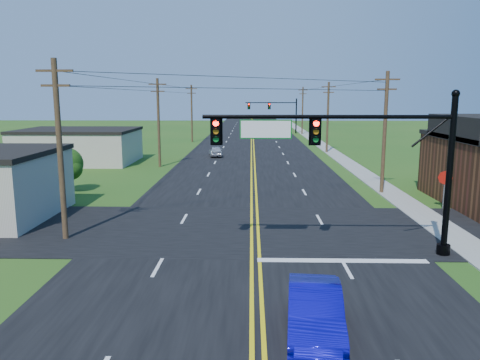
{
  "coord_description": "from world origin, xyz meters",
  "views": [
    {
      "loc": [
        -0.05,
        -12.76,
        7.18
      ],
      "look_at": [
        -0.59,
        10.0,
        3.1
      ],
      "focal_mm": 35.0,
      "sensor_mm": 36.0,
      "label": 1
    }
  ],
  "objects_px": {
    "signal_mast_main": "(350,152)",
    "blue_car": "(315,313)",
    "signal_mast_far": "(274,110)",
    "stop_sign": "(445,182)"
  },
  "relations": [
    {
      "from": "signal_mast_main",
      "to": "blue_car",
      "type": "relative_size",
      "value": 2.47
    },
    {
      "from": "signal_mast_main",
      "to": "blue_car",
      "type": "xyz_separation_m",
      "value": [
        -2.45,
        -7.56,
        -4.0
      ]
    },
    {
      "from": "signal_mast_far",
      "to": "stop_sign",
      "type": "height_order",
      "value": "signal_mast_far"
    },
    {
      "from": "blue_car",
      "to": "stop_sign",
      "type": "distance_m",
      "value": 19.62
    },
    {
      "from": "signal_mast_main",
      "to": "stop_sign",
      "type": "bearing_deg",
      "value": 48.11
    },
    {
      "from": "signal_mast_far",
      "to": "blue_car",
      "type": "height_order",
      "value": "signal_mast_far"
    },
    {
      "from": "stop_sign",
      "to": "signal_mast_far",
      "type": "bearing_deg",
      "value": 119.35
    },
    {
      "from": "signal_mast_far",
      "to": "stop_sign",
      "type": "relative_size",
      "value": 4.38
    },
    {
      "from": "blue_car",
      "to": "stop_sign",
      "type": "relative_size",
      "value": 1.82
    },
    {
      "from": "signal_mast_far",
      "to": "stop_sign",
      "type": "bearing_deg",
      "value": -82.81
    }
  ]
}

